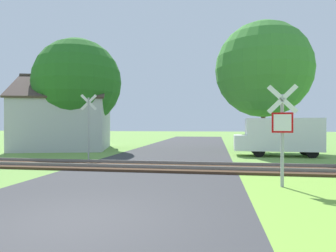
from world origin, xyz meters
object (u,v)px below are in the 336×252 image
Objects in this scene: stop_sign_near at (282,128)px; tree_right at (263,70)px; tree_left at (77,83)px; crossing_sign_far at (89,122)px; mail_truck at (280,135)px; house at (65,122)px.

tree_right is (1.26, 11.94, 3.88)m from stop_sign_near.
crossing_sign_far is at bearing -59.17° from tree_left.
tree_left is (-13.39, -0.32, -0.63)m from tree_right.
crossing_sign_far is 7.32m from tree_left.
crossing_sign_far reaches higher than mail_truck.
house is 15.44m from mail_truck.
house is 0.99× the size of tree_left.
house is 15.07m from tree_right.
mail_truck is (0.51, -2.74, -4.40)m from tree_right.
mail_truck is (13.90, -2.42, -3.76)m from tree_left.
stop_sign_near is 0.34× the size of tree_right.
stop_sign_near is 12.62m from tree_right.
crossing_sign_far is at bearing -148.71° from tree_right.
stop_sign_near is 9.39m from mail_truck.
tree_right reaches higher than mail_truck.
crossing_sign_far is 7.76m from house.
stop_sign_near is at bearing -57.16° from house.
tree_right is (14.63, -0.15, 3.60)m from house.
stop_sign_near is at bearing -47.80° from crossing_sign_far.
tree_right is at bearing -15.61° from house.
stop_sign_near is 0.87× the size of crossing_sign_far.
mail_truck is at bearing 3.86° from crossing_sign_far.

